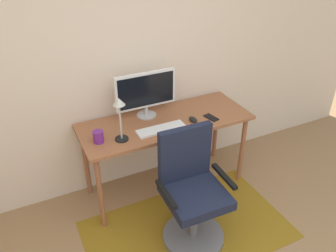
{
  "coord_description": "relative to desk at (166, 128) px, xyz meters",
  "views": [
    {
      "loc": [
        -0.79,
        -0.55,
        2.29
      ],
      "look_at": [
        0.24,
        1.58,
        0.87
      ],
      "focal_mm": 36.16,
      "sensor_mm": 36.0,
      "label": 1
    }
  ],
  "objects": [
    {
      "name": "desk",
      "position": [
        0.0,
        0.0,
        0.0
      ],
      "size": [
        1.56,
        0.6,
        0.77
      ],
      "color": "#985A38",
      "rests_on": "ground"
    },
    {
      "name": "desk_lamp",
      "position": [
        -0.46,
        -0.13,
        0.34
      ],
      "size": [
        0.11,
        0.11,
        0.38
      ],
      "color": "black",
      "rests_on": "desk"
    },
    {
      "name": "computer_mouse",
      "position": [
        0.21,
        -0.12,
        0.1
      ],
      "size": [
        0.06,
        0.1,
        0.03
      ],
      "primitive_type": "ellipsoid",
      "color": "black",
      "rests_on": "desk"
    },
    {
      "name": "cell_phone",
      "position": [
        0.39,
        -0.14,
        0.09
      ],
      "size": [
        0.09,
        0.15,
        0.01
      ],
      "primitive_type": "cube",
      "rotation": [
        0.0,
        0.0,
        0.2
      ],
      "color": "black",
      "rests_on": "desk"
    },
    {
      "name": "wall_back",
      "position": [
        -0.34,
        0.37,
        0.61
      ],
      "size": [
        6.0,
        0.1,
        2.6
      ],
      "primitive_type": "cube",
      "color": "beige",
      "rests_on": "ground"
    },
    {
      "name": "area_rug",
      "position": [
        -0.09,
        -0.61,
        -0.68
      ],
      "size": [
        1.72,
        1.01,
        0.01
      ],
      "primitive_type": "cube",
      "color": "#866117",
      "rests_on": "ground"
    },
    {
      "name": "coffee_cup",
      "position": [
        -0.64,
        -0.08,
        0.13
      ],
      "size": [
        0.09,
        0.09,
        0.1
      ],
      "primitive_type": "cylinder",
      "color": "#692380",
      "rests_on": "desk"
    },
    {
      "name": "monitor",
      "position": [
        -0.12,
        0.16,
        0.32
      ],
      "size": [
        0.56,
        0.18,
        0.42
      ],
      "color": "#B2B2B7",
      "rests_on": "desk"
    },
    {
      "name": "keyboard",
      "position": [
        -0.11,
        -0.13,
        0.09
      ],
      "size": [
        0.43,
        0.13,
        0.02
      ],
      "primitive_type": "cube",
      "color": "white",
      "rests_on": "desk"
    },
    {
      "name": "office_chair",
      "position": [
        -0.08,
        -0.65,
        -0.27
      ],
      "size": [
        0.55,
        0.51,
        0.98
      ],
      "rotation": [
        0.0,
        0.0,
        -0.03
      ],
      "color": "slate",
      "rests_on": "ground"
    }
  ]
}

